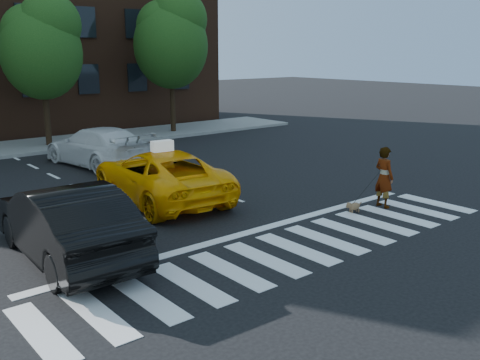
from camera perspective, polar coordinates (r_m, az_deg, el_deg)
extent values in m
plane|color=black|center=(12.68, 6.08, -7.32)|extent=(120.00, 120.00, 0.00)
cube|color=silver|center=(12.68, 6.08, -7.29)|extent=(13.00, 2.40, 0.01)
cube|color=silver|center=(13.77, 1.30, -5.50)|extent=(12.00, 0.30, 0.01)
cube|color=slate|center=(27.46, -20.99, 3.42)|extent=(30.00, 4.00, 0.15)
cylinder|color=black|center=(26.93, -19.94, 6.98)|extent=(0.28, 0.28, 3.55)
ellipsoid|color=#143E11|center=(26.79, -20.40, 12.56)|extent=(3.69, 3.69, 4.25)
sphere|color=#143E11|center=(26.77, -19.66, 15.37)|extent=(2.84, 2.84, 2.84)
sphere|color=#143E11|center=(26.92, -21.48, 14.45)|extent=(2.56, 2.56, 2.56)
cylinder|color=black|center=(30.00, -7.21, 8.57)|extent=(0.28, 0.28, 3.85)
ellipsoid|color=#143E11|center=(29.89, -7.38, 14.02)|extent=(4.00, 4.00, 4.60)
sphere|color=#143E11|center=(29.98, -6.57, 16.69)|extent=(3.08, 3.08, 3.08)
sphere|color=#143E11|center=(29.94, -8.29, 15.91)|extent=(2.77, 2.77, 2.77)
imported|color=#FFA905|center=(16.61, -8.55, 0.49)|extent=(3.14, 5.88, 1.57)
imported|color=black|center=(12.39, -18.07, -4.29)|extent=(1.99, 5.21, 1.70)
imported|color=silver|center=(22.19, -14.97, 3.48)|extent=(2.83, 5.61, 1.56)
imported|color=#999999|center=(16.24, 15.11, 0.30)|extent=(0.52, 0.71, 1.81)
ellipsoid|color=#896045|center=(15.67, 12.12, -2.77)|extent=(0.43, 0.29, 0.22)
sphere|color=#896045|center=(15.53, 11.57, -2.66)|extent=(0.20, 0.20, 0.17)
sphere|color=#896045|center=(15.50, 11.37, -2.80)|extent=(0.09, 0.09, 0.08)
cylinder|color=#896045|center=(15.77, 12.68, -2.47)|extent=(0.12, 0.06, 0.10)
sphere|color=#896045|center=(15.56, 11.46, -2.44)|extent=(0.07, 0.07, 0.06)
sphere|color=#896045|center=(15.48, 11.70, -2.54)|extent=(0.07, 0.07, 0.06)
cylinder|color=#896045|center=(15.60, 11.87, -3.30)|extent=(0.05, 0.05, 0.11)
cylinder|color=#896045|center=(15.67, 11.65, -3.21)|extent=(0.05, 0.05, 0.11)
cylinder|color=#896045|center=(15.74, 12.54, -3.18)|extent=(0.05, 0.05, 0.11)
cylinder|color=#896045|center=(15.81, 12.32, -3.09)|extent=(0.05, 0.05, 0.11)
cube|color=white|center=(16.25, -8.30, 3.62)|extent=(0.67, 0.34, 0.32)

